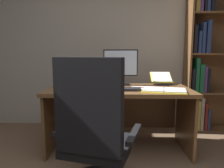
# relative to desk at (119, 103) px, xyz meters

# --- Properties ---
(wall_back) EXTENTS (5.30, 0.12, 2.68)m
(wall_back) POSITION_rel_desk_xyz_m (-0.06, 0.83, 0.81)
(wall_back) COLOR #A89E8E
(wall_back) RESTS_ON ground
(desk) EXTENTS (1.60, 0.74, 0.72)m
(desk) POSITION_rel_desk_xyz_m (0.00, 0.00, 0.00)
(desk) COLOR brown
(desk) RESTS_ON ground
(bookshelf) EXTENTS (0.90, 0.31, 2.19)m
(bookshelf) POSITION_rel_desk_xyz_m (1.29, 0.60, 0.52)
(bookshelf) COLOR brown
(bookshelf) RESTS_ON ground
(office_chair) EXTENTS (0.69, 0.60, 1.09)m
(office_chair) POSITION_rel_desk_xyz_m (-0.18, -0.94, -0.06)
(office_chair) COLOR black
(office_chair) RESTS_ON ground
(monitor) EXTENTS (0.42, 0.16, 0.43)m
(monitor) POSITION_rel_desk_xyz_m (0.02, 0.17, 0.41)
(monitor) COLOR black
(monitor) RESTS_ON desk
(laptop) EXTENTS (0.30, 0.29, 0.25)m
(laptop) POSITION_rel_desk_xyz_m (-0.48, 0.17, 0.25)
(laptop) COLOR black
(laptop) RESTS_ON desk
(keyboard) EXTENTS (0.42, 0.15, 0.02)m
(keyboard) POSITION_rel_desk_xyz_m (0.02, -0.22, 0.21)
(keyboard) COLOR black
(keyboard) RESTS_ON desk
(computer_mouse) EXTENTS (0.06, 0.10, 0.04)m
(computer_mouse) POSITION_rel_desk_xyz_m (-0.28, -0.22, 0.21)
(computer_mouse) COLOR black
(computer_mouse) RESTS_ON desk
(reading_stand_with_book) EXTENTS (0.26, 0.27, 0.15)m
(reading_stand_with_book) POSITION_rel_desk_xyz_m (0.54, 0.23, 0.27)
(reading_stand_with_book) COLOR black
(reading_stand_with_book) RESTS_ON desk
(open_binder) EXTENTS (0.50, 0.38, 0.02)m
(open_binder) POSITION_rel_desk_xyz_m (0.47, -0.27, 0.21)
(open_binder) COLOR yellow
(open_binder) RESTS_ON desk
(notepad) EXTENTS (0.18, 0.23, 0.01)m
(notepad) POSITION_rel_desk_xyz_m (0.23, -0.11, 0.20)
(notepad) COLOR white
(notepad) RESTS_ON desk
(pen) EXTENTS (0.14, 0.03, 0.01)m
(pen) POSITION_rel_desk_xyz_m (0.25, -0.11, 0.21)
(pen) COLOR maroon
(pen) RESTS_ON notepad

